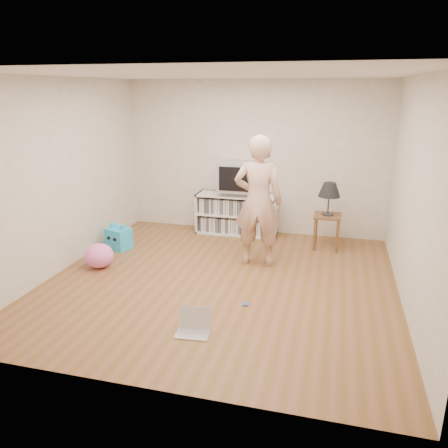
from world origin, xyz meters
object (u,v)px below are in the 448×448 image
side_table (327,223)px  crt_tv (237,176)px  dvd_deck (237,193)px  plush_blue (119,238)px  table_lamp (329,191)px  media_unit (237,214)px  person (258,201)px  plush_pink (99,256)px  laptop (194,326)px

side_table → crt_tv: bearing=166.6°
dvd_deck → plush_blue: (-1.64, -1.23, -0.56)m
side_table → table_lamp: bearing=0.0°
media_unit → person: person is taller
side_table → plush_pink: size_ratio=1.35×
crt_tv → person: person is taller
dvd_deck → laptop: 3.38m
media_unit → plush_pink: (-1.55, -2.00, -0.18)m
media_unit → plush_pink: media_unit is taller
plush_blue → dvd_deck: bearing=54.7°
table_lamp → person: (-0.95, -0.91, -0.01)m
crt_tv → side_table: crt_tv is taller
table_lamp → person: person is taller
media_unit → plush_blue: 2.07m
plush_blue → crt_tv: bearing=54.6°
plush_blue → side_table: bearing=33.0°
dvd_deck → plush_blue: 2.13m
side_table → laptop: side_table is taller
crt_tv → laptop: 3.44m
dvd_deck → table_lamp: (1.54, -0.37, 0.21)m
laptop → plush_pink: (-1.85, 1.31, 0.11)m
laptop → table_lamp: bearing=61.8°
side_table → media_unit: bearing=166.0°
laptop → plush_blue: plush_blue is taller
media_unit → plush_pink: 2.54m
table_lamp → laptop: table_lamp is taller
table_lamp → plush_pink: (-3.09, -1.62, -0.77)m
crt_tv → plush_blue: crt_tv is taller
crt_tv → dvd_deck: bearing=90.0°
plush_pink → media_unit: bearing=52.3°
laptop → plush_blue: (-1.95, 2.07, 0.11)m
laptop → dvd_deck: bearing=90.0°
crt_tv → side_table: bearing=-13.4°
side_table → person: (-0.95, -0.91, 0.51)m
media_unit → side_table: bearing=-14.0°
media_unit → person: size_ratio=0.75×
crt_tv → table_lamp: size_ratio=1.17×
laptop → plush_blue: bearing=128.0°
side_table → plush_pink: (-3.09, -1.62, -0.24)m
plush_blue → plush_pink: size_ratio=1.04×
side_table → person: bearing=-136.2°
dvd_deck → plush_pink: size_ratio=1.11×
crt_tv → plush_blue: 2.22m
person → plush_blue: person is taller
dvd_deck → side_table: bearing=-13.5°
crt_tv → side_table: (1.54, -0.37, -0.60)m
table_lamp → plush_blue: (-3.19, -0.86, -0.77)m
plush_blue → plush_pink: bearing=-65.0°
crt_tv → plush_pink: bearing=-128.0°
person → plush_pink: size_ratio=4.57×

